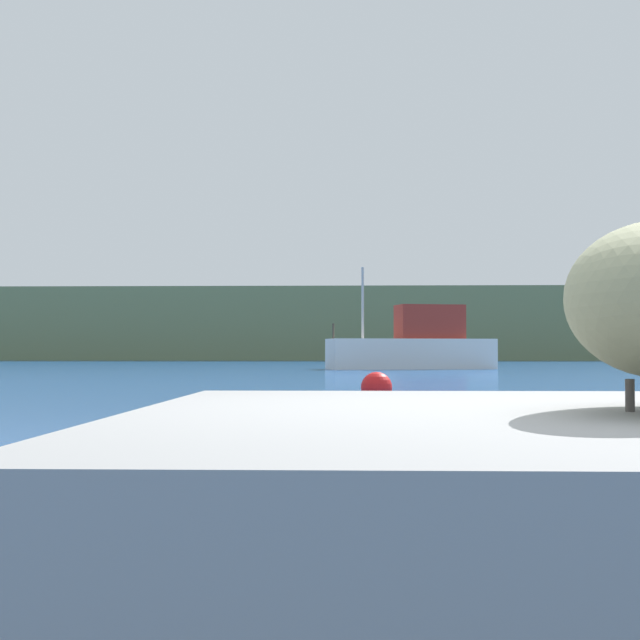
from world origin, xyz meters
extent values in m
plane|color=#194C93|center=(0.00, 0.00, 0.00)|extent=(260.00, 260.00, 0.00)
cube|color=#6B7A51|center=(0.00, 79.51, 3.15)|extent=(140.00, 10.95, 6.29)
cylinder|color=#4C4742|center=(0.36, -0.41, 0.75)|extent=(0.03, 0.03, 0.10)
cube|color=white|center=(2.23, 40.22, 0.71)|extent=(8.06, 3.94, 1.42)
cube|color=maroon|center=(3.12, 40.43, 2.22)|extent=(3.35, 2.25, 1.60)
cylinder|color=#B2B2B2|center=(-0.04, 39.67, 3.08)|extent=(0.12, 0.12, 3.32)
cylinder|color=#3F382D|center=(-1.40, 39.34, 1.77)|extent=(0.10, 0.10, 0.70)
sphere|color=red|center=(-0.12, 12.16, 0.26)|extent=(0.53, 0.53, 0.53)
camera|label=1|loc=(-0.53, -3.42, 0.89)|focal=52.12mm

